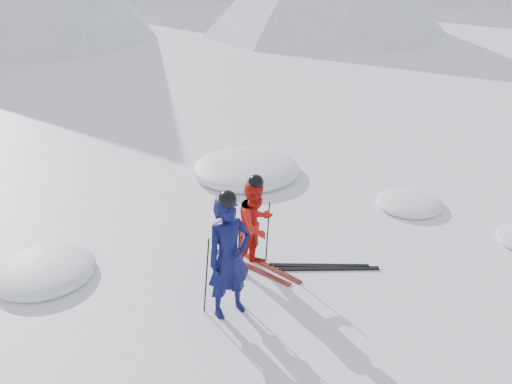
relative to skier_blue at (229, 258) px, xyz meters
name	(u,v)px	position (x,y,z in m)	size (l,w,h in m)	color
ground	(347,239)	(2.78, 1.00, -0.95)	(160.00, 160.00, 0.00)	white
skier_blue	(229,258)	(0.00, 0.00, 0.00)	(0.69, 0.45, 1.90)	#0B0E43
skier_red	(256,225)	(0.88, 0.94, -0.16)	(0.77, 0.60, 1.58)	red
pole_blue_left	(206,276)	(-0.30, 0.15, -0.32)	(0.02, 0.02, 1.27)	black
pole_blue_right	(238,263)	(0.25, 0.25, -0.32)	(0.02, 0.02, 1.27)	black
pole_red_left	(233,236)	(0.58, 1.19, -0.42)	(0.02, 0.02, 1.06)	black
pole_red_right	(268,231)	(1.18, 1.09, -0.42)	(0.02, 0.02, 1.06)	black
ski_worn_left	(249,267)	(0.76, 0.94, -0.93)	(0.09, 1.70, 0.03)	black
ski_worn_right	(262,263)	(1.00, 0.94, -0.93)	(0.09, 1.70, 0.03)	black
ski_loose_a	(319,266)	(1.84, 0.45, -0.93)	(0.09, 1.70, 0.03)	black
ski_loose_b	(329,269)	(1.94, 0.30, -0.93)	(0.09, 1.70, 0.03)	black
snow_lumps	(245,195)	(1.86, 3.52, -0.95)	(9.52, 6.91, 0.55)	white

